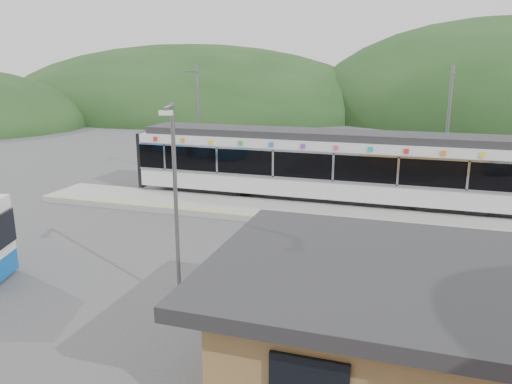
% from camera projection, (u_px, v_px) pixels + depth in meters
% --- Properties ---
extents(ground, '(120.00, 120.00, 0.00)m').
position_uv_depth(ground, '(271.00, 238.00, 20.80)').
color(ground, '#4C4C4F').
rests_on(ground, ground).
extents(hills, '(146.00, 149.00, 26.00)m').
position_uv_depth(hills, '(425.00, 215.00, 23.86)').
color(hills, '#1E3D19').
rests_on(hills, ground).
extents(platform, '(26.00, 3.20, 0.30)m').
position_uv_depth(platform, '(290.00, 212.00, 23.81)').
color(platform, '#9E9E99').
rests_on(platform, ground).
extents(yellow_line, '(26.00, 0.10, 0.01)m').
position_uv_depth(yellow_line, '(283.00, 217.00, 22.57)').
color(yellow_line, yellow).
rests_on(yellow_line, platform).
extents(train, '(20.44, 3.01, 3.74)m').
position_uv_depth(train, '(328.00, 164.00, 25.43)').
color(train, black).
rests_on(train, ground).
extents(catenary_mast_west, '(0.18, 1.80, 7.00)m').
position_uv_depth(catenary_mast_west, '(198.00, 122.00, 29.86)').
color(catenary_mast_west, slate).
rests_on(catenary_mast_west, ground).
extents(catenary_mast_east, '(0.18, 1.80, 7.00)m').
position_uv_depth(catenary_mast_east, '(447.00, 131.00, 25.73)').
color(catenary_mast_east, slate).
rests_on(catenary_mast_east, ground).
extents(station_shelter, '(9.20, 6.20, 3.00)m').
position_uv_depth(station_shelter, '(428.00, 335.00, 10.34)').
color(station_shelter, olive).
rests_on(station_shelter, ground).
extents(lamp_post, '(0.41, 1.10, 5.98)m').
position_uv_depth(lamp_post, '(173.00, 190.00, 14.09)').
color(lamp_post, slate).
rests_on(lamp_post, ground).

